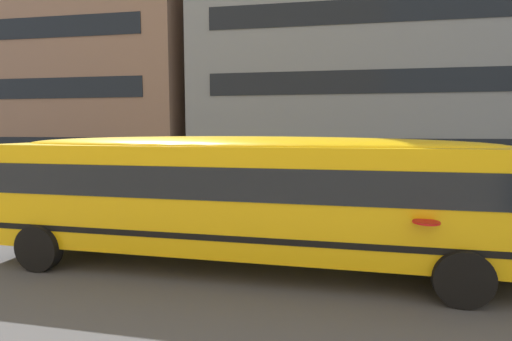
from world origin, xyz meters
The scene contains 7 objects.
ground_plane centered at (0.00, 0.00, 0.00)m, with size 400.00×400.00×0.00m, color #4C4C4F.
sidewalk_far centered at (0.00, 8.38, 0.01)m, with size 120.00×3.00×0.01m, color gray.
lane_centreline centered at (0.00, 0.00, 0.00)m, with size 110.00×0.16×0.01m, color silver.
school_bus centered at (0.89, -1.41, 1.64)m, with size 12.41×3.16×2.76m.
parked_car_dark_blue_past_driveway centered at (-11.12, 5.76, 0.84)m, with size 3.99×2.05×1.64m.
apartment_block_far_left centered at (-14.59, 16.49, 6.65)m, with size 17.95×13.28×13.30m.
apartment_block_far_centre centered at (3.57, 15.10, 9.85)m, with size 16.65×10.49×19.70m.
Camera 1 is at (2.38, -9.38, 2.91)m, focal length 27.45 mm.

